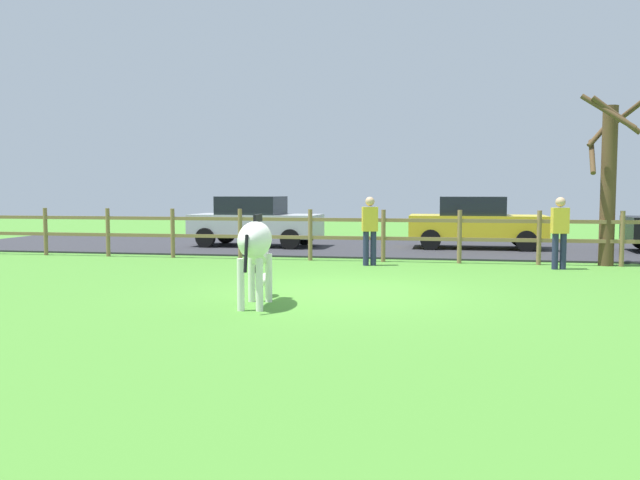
{
  "coord_description": "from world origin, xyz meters",
  "views": [
    {
      "loc": [
        1.61,
        -11.23,
        1.78
      ],
      "look_at": [
        -0.62,
        0.84,
        0.85
      ],
      "focal_mm": 36.41,
      "sensor_mm": 36.0,
      "label": 1
    }
  ],
  "objects_px": {
    "bare_tree": "(609,176)",
    "parked_car_silver": "(255,221)",
    "visitor_right_of_tree": "(560,230)",
    "crow_on_grass": "(256,267)",
    "parked_car_yellow": "(476,222)",
    "visitor_left_of_tree": "(370,228)",
    "zebra": "(256,246)"
  },
  "relations": [
    {
      "from": "bare_tree",
      "to": "parked_car_silver",
      "type": "height_order",
      "value": "bare_tree"
    },
    {
      "from": "visitor_right_of_tree",
      "to": "parked_car_silver",
      "type": "bearing_deg",
      "value": 153.29
    },
    {
      "from": "crow_on_grass",
      "to": "parked_car_yellow",
      "type": "bearing_deg",
      "value": 52.95
    },
    {
      "from": "crow_on_grass",
      "to": "parked_car_silver",
      "type": "distance_m",
      "value": 6.42
    },
    {
      "from": "parked_car_silver",
      "to": "visitor_left_of_tree",
      "type": "bearing_deg",
      "value": -46.19
    },
    {
      "from": "crow_on_grass",
      "to": "parked_car_yellow",
      "type": "xyz_separation_m",
      "value": [
        4.98,
        6.6,
        0.72
      ]
    },
    {
      "from": "parked_car_silver",
      "to": "visitor_left_of_tree",
      "type": "height_order",
      "value": "visitor_left_of_tree"
    },
    {
      "from": "parked_car_silver",
      "to": "bare_tree",
      "type": "bearing_deg",
      "value": -18.66
    },
    {
      "from": "crow_on_grass",
      "to": "visitor_left_of_tree",
      "type": "relative_size",
      "value": 0.13
    },
    {
      "from": "parked_car_yellow",
      "to": "visitor_right_of_tree",
      "type": "distance_m",
      "value": 4.95
    },
    {
      "from": "zebra",
      "to": "crow_on_grass",
      "type": "relative_size",
      "value": 9.0
    },
    {
      "from": "visitor_right_of_tree",
      "to": "visitor_left_of_tree",
      "type": "bearing_deg",
      "value": -179.73
    },
    {
      "from": "crow_on_grass",
      "to": "parked_car_yellow",
      "type": "distance_m",
      "value": 8.3
    },
    {
      "from": "zebra",
      "to": "visitor_left_of_tree",
      "type": "distance_m",
      "value": 5.83
    },
    {
      "from": "crow_on_grass",
      "to": "visitor_left_of_tree",
      "type": "height_order",
      "value": "visitor_left_of_tree"
    },
    {
      "from": "crow_on_grass",
      "to": "parked_car_silver",
      "type": "bearing_deg",
      "value": 106.26
    },
    {
      "from": "parked_car_yellow",
      "to": "bare_tree",
      "type": "bearing_deg",
      "value": -52.6
    },
    {
      "from": "bare_tree",
      "to": "parked_car_yellow",
      "type": "bearing_deg",
      "value": 127.4
    },
    {
      "from": "parked_car_silver",
      "to": "visitor_right_of_tree",
      "type": "height_order",
      "value": "visitor_right_of_tree"
    },
    {
      "from": "bare_tree",
      "to": "visitor_left_of_tree",
      "type": "xyz_separation_m",
      "value": [
        -5.55,
        -0.99,
        -1.22
      ]
    },
    {
      "from": "zebra",
      "to": "parked_car_yellow",
      "type": "xyz_separation_m",
      "value": [
        3.86,
        10.42,
        -0.08
      ]
    },
    {
      "from": "parked_car_yellow",
      "to": "crow_on_grass",
      "type": "bearing_deg",
      "value": -127.05
    },
    {
      "from": "visitor_right_of_tree",
      "to": "zebra",
      "type": "bearing_deg",
      "value": -133.66
    },
    {
      "from": "zebra",
      "to": "visitor_right_of_tree",
      "type": "relative_size",
      "value": 1.18
    },
    {
      "from": "zebra",
      "to": "visitor_right_of_tree",
      "type": "distance_m",
      "value": 7.92
    },
    {
      "from": "parked_car_yellow",
      "to": "visitor_right_of_tree",
      "type": "xyz_separation_m",
      "value": [
        1.61,
        -4.68,
        0.06
      ]
    },
    {
      "from": "zebra",
      "to": "parked_car_yellow",
      "type": "distance_m",
      "value": 11.11
    },
    {
      "from": "bare_tree",
      "to": "visitor_left_of_tree",
      "type": "bearing_deg",
      "value": -169.88
    },
    {
      "from": "zebra",
      "to": "visitor_left_of_tree",
      "type": "bearing_deg",
      "value": 78.55
    },
    {
      "from": "crow_on_grass",
      "to": "visitor_right_of_tree",
      "type": "xyz_separation_m",
      "value": [
        6.59,
        1.91,
        0.78
      ]
    },
    {
      "from": "visitor_left_of_tree",
      "to": "zebra",
      "type": "bearing_deg",
      "value": -101.45
    },
    {
      "from": "zebra",
      "to": "parked_car_silver",
      "type": "height_order",
      "value": "parked_car_silver"
    }
  ]
}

